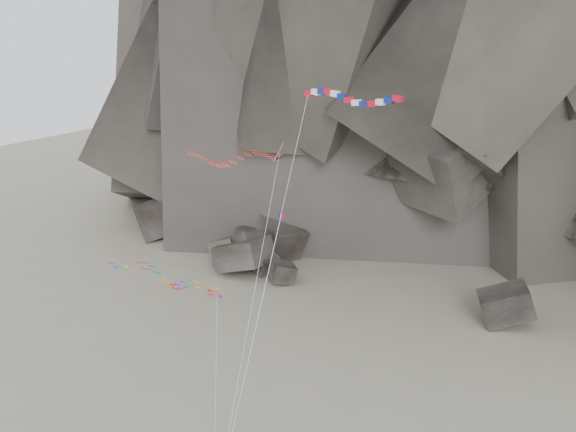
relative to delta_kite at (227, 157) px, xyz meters
The scene contains 6 objects.
ground 23.41m from the delta_kite, 57.60° to the right, with size 260.00×260.00×0.00m, color gray.
boulder_field 35.59m from the delta_kite, 105.21° to the left, with size 80.66×14.44×7.36m.
delta_kite is the anchor object (origin of this frame).
banner_kite 13.82m from the delta_kite, ahead, with size 8.99×17.83×27.91m.
parafoil_kite 13.77m from the delta_kite, 158.59° to the right, with size 24.15×15.51×10.19m.
pennant_kite 13.24m from the delta_kite, 40.79° to the right, with size 1.84×12.65×18.46m.
Camera 1 is at (28.85, -42.40, 34.49)m, focal length 40.00 mm.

